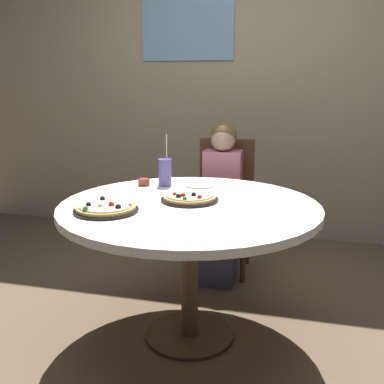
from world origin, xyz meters
The scene contains 10 objects.
ground_plane centered at (0.00, 0.00, 0.00)m, with size 8.00×8.00×0.00m, color brown.
wall_with_window centered at (0.00, 1.86, 1.45)m, with size 5.20×0.14×2.90m.
dining_table centered at (0.00, 0.00, 0.66)m, with size 1.33×1.33×0.75m.
chair_wooden centered at (0.00, 1.01, 0.53)m, with size 0.41×0.41×0.95m.
diner_child centered at (0.00, 0.83, 0.48)m, with size 0.27×0.42×1.08m.
pizza_veggie centered at (-0.02, 0.06, 0.77)m, with size 0.30×0.30×0.05m.
pizza_cheese centered at (-0.35, -0.24, 0.77)m, with size 0.31×0.31×0.05m.
soda_cup centered at (-0.25, 0.37, 0.83)m, with size 0.08×0.08×0.31m.
sauce_bowl centered at (-0.37, 0.34, 0.77)m, with size 0.07×0.07×0.04m, color brown.
plate_small centered at (-0.04, 0.41, 0.76)m, with size 0.18×0.18×0.01m, color white.
Camera 1 is at (0.57, -2.17, 1.36)m, focal length 42.83 mm.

